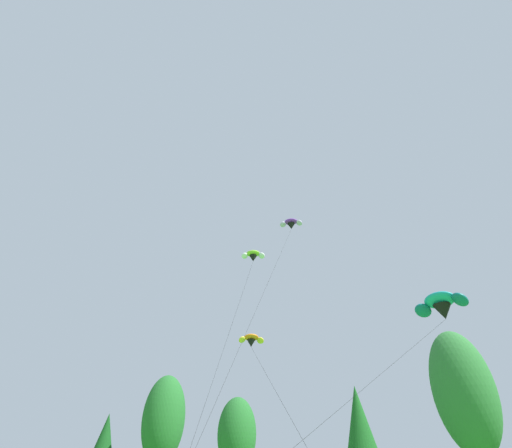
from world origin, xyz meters
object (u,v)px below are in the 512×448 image
at_px(parafoil_kite_high_lime_white, 253,256).
at_px(parafoil_kite_low_purple, 291,224).
at_px(parafoil_kite_far_orange, 251,340).
at_px(parafoil_kite_mid_teal, 441,305).

xyz_separation_m(parafoil_kite_high_lime_white, parafoil_kite_low_purple, (3.34, 3.29, 5.20)).
bearing_deg(parafoil_kite_far_orange, parafoil_kite_high_lime_white, -65.75).
relative_size(parafoil_kite_mid_teal, parafoil_kite_low_purple, 0.51).
distance_m(parafoil_kite_far_orange, parafoil_kite_low_purple, 13.84).
bearing_deg(parafoil_kite_high_lime_white, parafoil_kite_low_purple, 44.59).
distance_m(parafoil_kite_mid_teal, parafoil_kite_far_orange, 16.82).
bearing_deg(parafoil_kite_low_purple, parafoil_kite_high_lime_white, -135.41).
bearing_deg(parafoil_kite_mid_teal, parafoil_kite_high_lime_white, 167.73).
distance_m(parafoil_kite_mid_teal, parafoil_kite_low_purple, 19.32).
bearing_deg(parafoil_kite_mid_teal, parafoil_kite_far_orange, 162.73).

